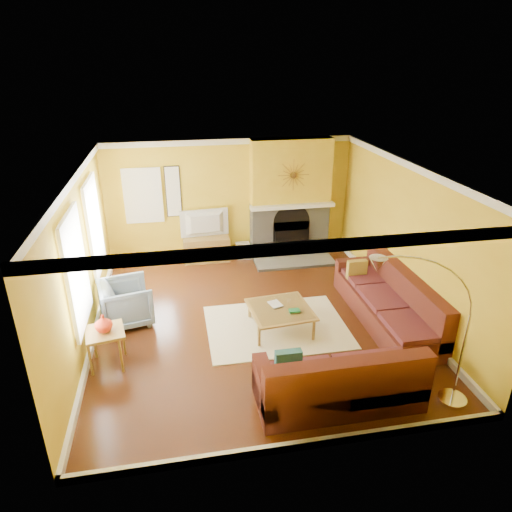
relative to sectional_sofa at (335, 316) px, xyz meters
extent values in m
cube|color=#5B2C13|center=(-1.20, 0.85, -0.46)|extent=(5.50, 6.00, 0.02)
cube|color=white|center=(-1.20, 0.85, 2.26)|extent=(5.50, 6.00, 0.02)
cube|color=yellow|center=(-1.20, 3.86, 0.90)|extent=(5.50, 0.02, 2.70)
cube|color=yellow|center=(-1.20, -2.16, 0.90)|extent=(5.50, 0.02, 2.70)
cube|color=yellow|center=(-3.96, 0.85, 0.90)|extent=(0.02, 6.00, 2.70)
cube|color=yellow|center=(1.56, 0.85, 0.90)|extent=(0.02, 6.00, 2.70)
cube|color=white|center=(-3.92, 2.15, 1.05)|extent=(0.06, 1.22, 1.72)
cube|color=white|center=(-3.92, 0.25, 1.05)|extent=(0.06, 1.22, 1.72)
cube|color=white|center=(-3.10, 3.81, 1.10)|extent=(0.82, 0.06, 1.22)
cube|color=white|center=(-2.45, 3.82, 1.15)|extent=(0.34, 0.04, 1.14)
cube|color=white|center=(0.15, 3.41, 0.80)|extent=(1.92, 0.22, 0.08)
cube|color=gray|center=(0.15, 3.10, -0.42)|extent=(1.80, 0.70, 0.06)
cube|color=beige|center=(-0.85, 0.55, -0.44)|extent=(2.40, 1.80, 0.02)
cube|color=olive|center=(-1.80, 3.60, -0.17)|extent=(1.03, 0.46, 0.57)
imported|color=black|center=(-1.80, 3.60, 0.43)|extent=(1.09, 0.24, 0.63)
cube|color=white|center=(-0.95, 3.63, -0.29)|extent=(0.33, 0.33, 0.33)
imported|color=gray|center=(-3.40, 1.20, -0.06)|extent=(1.02, 1.00, 0.78)
imported|color=red|center=(-3.60, 0.00, 0.29)|extent=(0.29, 0.29, 0.27)
imported|color=white|center=(-0.95, 0.60, -0.04)|extent=(0.25, 0.30, 0.03)
camera|label=1|loc=(-2.44, -6.03, 3.90)|focal=32.00mm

